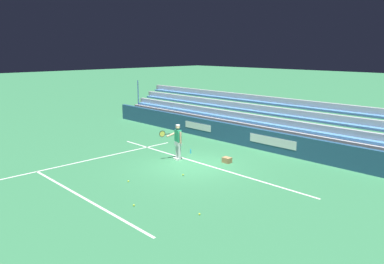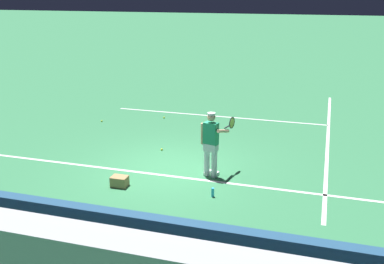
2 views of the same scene
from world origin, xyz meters
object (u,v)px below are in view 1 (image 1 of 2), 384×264
object	(u,v)px
ball_box_cardboard	(227,160)
water_bottle	(191,151)
tennis_ball_far_left	(183,175)
tennis_ball_near_player	(199,214)
tennis_ball_toward_net	(128,181)
tennis_ball_on_baseline	(134,205)
tennis_player	(178,142)

from	to	relation	value
ball_box_cardboard	water_bottle	size ratio (longest dim) A/B	1.82
tennis_ball_far_left	water_bottle	size ratio (longest dim) A/B	0.30
tennis_ball_near_player	ball_box_cardboard	bearing A→B (deg)	-57.88
tennis_ball_near_player	water_bottle	xyz separation A→B (m)	(5.49, -4.88, 0.08)
tennis_ball_far_left	tennis_ball_near_player	size ratio (longest dim) A/B	1.00
tennis_ball_toward_net	tennis_ball_near_player	size ratio (longest dim) A/B	1.00
ball_box_cardboard	tennis_ball_far_left	size ratio (longest dim) A/B	6.06
ball_box_cardboard	tennis_ball_far_left	world-z (taller)	ball_box_cardboard
tennis_ball_toward_net	tennis_ball_on_baseline	size ratio (longest dim) A/B	1.00
tennis_player	tennis_ball_on_baseline	distance (m)	5.75
tennis_player	ball_box_cardboard	size ratio (longest dim) A/B	4.29
tennis_ball_toward_net	water_bottle	xyz separation A→B (m)	(1.33, -4.75, 0.08)
ball_box_cardboard	tennis_ball_toward_net	distance (m)	4.96
tennis_ball_on_baseline	water_bottle	bearing A→B (deg)	-60.08
tennis_ball_on_baseline	tennis_ball_toward_net	bearing A→B (deg)	-30.27
tennis_ball_on_baseline	water_bottle	distance (m)	6.91
tennis_ball_on_baseline	tennis_ball_far_left	bearing A→B (deg)	-70.79
tennis_ball_far_left	ball_box_cardboard	bearing A→B (deg)	-91.77
tennis_ball_on_baseline	tennis_player	bearing A→B (deg)	-57.09
tennis_player	ball_box_cardboard	xyz separation A→B (m)	(-2.01, -1.31, -0.76)
tennis_player	tennis_ball_near_player	xyz separation A→B (m)	(-5.13, 3.67, -0.86)
ball_box_cardboard	tennis_ball_toward_net	xyz separation A→B (m)	(1.03, 4.85, -0.10)
tennis_player	ball_box_cardboard	distance (m)	2.52
tennis_ball_toward_net	tennis_ball_on_baseline	world-z (taller)	same
tennis_player	water_bottle	size ratio (longest dim) A/B	7.80
tennis_player	water_bottle	xyz separation A→B (m)	(0.35, -1.21, -0.78)
ball_box_cardboard	tennis_ball_on_baseline	size ratio (longest dim) A/B	6.06
tennis_player	tennis_ball_toward_net	xyz separation A→B (m)	(-0.97, 3.54, -0.86)
tennis_ball_toward_net	tennis_ball_on_baseline	distance (m)	2.45
water_bottle	tennis_player	bearing A→B (deg)	106.33
tennis_player	tennis_ball_near_player	size ratio (longest dim) A/B	25.98
tennis_player	tennis_ball_toward_net	world-z (taller)	tennis_player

